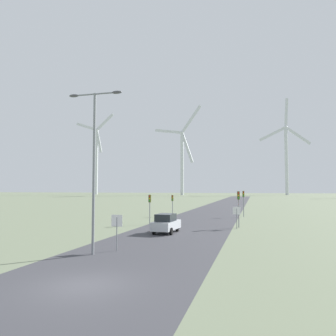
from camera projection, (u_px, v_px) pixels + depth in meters
ground_plane at (84, 285)px, 14.40m from camera, size 600.00×600.00×0.00m
road_surface at (214, 211)px, 60.71m from camera, size 10.00×240.00×0.01m
streetlamp at (94, 152)px, 21.57m from camera, size 3.84×0.32×10.66m
stop_sign_near at (117, 226)px, 22.50m from camera, size 0.81×0.07×2.46m
stop_sign_far at (237, 213)px, 34.72m from camera, size 0.81×0.07×2.32m
traffic_light_post_near_left at (150, 203)px, 38.95m from camera, size 0.28×0.34×3.52m
traffic_light_post_near_right at (239, 201)px, 35.90m from camera, size 0.28×0.34×3.96m
traffic_light_post_mid_left at (172, 201)px, 50.49m from camera, size 0.28×0.33×3.25m
traffic_light_post_mid_right at (243, 198)px, 49.37m from camera, size 0.28×0.33×3.90m
car_approaching at (166, 223)px, 31.52m from camera, size 2.07×4.21×1.83m
wind_turbine_far_left at (96, 155)px, 236.76m from camera, size 29.42×2.60×58.74m
wind_turbine_left at (182, 155)px, 213.59m from camera, size 33.88×10.39×57.79m
wind_turbine_center at (286, 153)px, 218.10m from camera, size 33.81×11.35×65.22m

